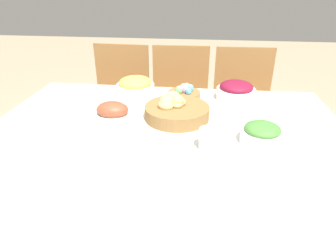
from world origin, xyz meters
TOP-DOWN VIEW (x-y plane):
  - ground_plane at (0.00, 0.00)m, footprint 12.00×12.00m
  - dining_table at (0.00, 0.00)m, footprint 1.64×1.06m
  - chair_far_right at (0.46, 0.84)m, footprint 0.43×0.43m
  - chair_far_left at (-0.47, 0.84)m, footprint 0.44×0.44m
  - chair_far_center at (-0.01, 0.84)m, footprint 0.43×0.43m
  - bread_basket at (0.04, 0.09)m, footprint 0.31×0.31m
  - egg_basket at (0.06, 0.37)m, footprint 0.18×0.18m
  - ham_platter at (-0.28, 0.08)m, footprint 0.24×0.17m
  - green_salad_bowl at (0.41, -0.11)m, footprint 0.17×0.17m
  - pineapple_bowl at (-0.22, 0.37)m, footprint 0.22×0.22m
  - beet_salad_bowl at (0.34, 0.38)m, footprint 0.21×0.21m
  - dinner_plate at (-0.05, -0.36)m, footprint 0.26×0.26m
  - fork at (-0.21, -0.36)m, footprint 0.02×0.20m
  - knife at (0.10, -0.36)m, footprint 0.02×0.20m
  - spoon at (0.13, -0.36)m, footprint 0.02×0.20m
  - drinking_cup at (0.19, -0.19)m, footprint 0.08×0.08m
  - butter_dish at (-0.36, -0.16)m, footprint 0.14×0.08m

SIDE VIEW (x-z plane):
  - ground_plane at x=0.00m, z-range 0.00..0.00m
  - dining_table at x=0.00m, z-range 0.00..0.72m
  - chair_far_right at x=0.46m, z-range 0.04..0.93m
  - chair_far_left at x=-0.47m, z-range 0.04..0.93m
  - chair_far_center at x=-0.01m, z-range 0.04..0.93m
  - fork at x=-0.21m, z-range 0.72..0.73m
  - knife at x=0.10m, z-range 0.72..0.73m
  - spoon at x=0.13m, z-range 0.72..0.73m
  - dinner_plate at x=-0.05m, z-range 0.72..0.73m
  - butter_dish at x=-0.36m, z-range 0.72..0.75m
  - ham_platter at x=-0.28m, z-range 0.71..0.79m
  - egg_basket at x=0.06m, z-range 0.71..0.79m
  - bread_basket at x=0.04m, z-range 0.70..0.82m
  - green_salad_bowl at x=0.41m, z-range 0.72..0.81m
  - drinking_cup at x=0.19m, z-range 0.72..0.81m
  - beet_salad_bowl at x=0.34m, z-range 0.72..0.82m
  - pineapple_bowl at x=-0.22m, z-range 0.72..0.83m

